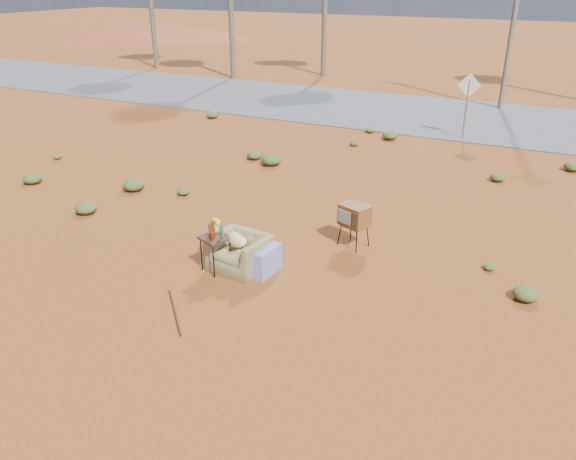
% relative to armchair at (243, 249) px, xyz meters
% --- Properties ---
extents(ground, '(140.00, 140.00, 0.00)m').
position_rel_armchair_xyz_m(ground, '(0.44, -0.59, -0.42)').
color(ground, brown).
rests_on(ground, ground).
extents(highway, '(140.00, 7.00, 0.04)m').
position_rel_armchair_xyz_m(highway, '(0.44, 14.41, -0.40)').
color(highway, '#565659').
rests_on(highway, ground).
extents(dirt_mound, '(26.00, 18.00, 2.00)m').
position_rel_armchair_xyz_m(dirt_mound, '(-29.56, 33.41, -0.42)').
color(dirt_mound, brown).
rests_on(dirt_mound, ground).
extents(armchair, '(1.28, 0.79, 0.90)m').
position_rel_armchair_xyz_m(armchair, '(0.00, 0.00, 0.00)').
color(armchair, olive).
rests_on(armchair, ground).
extents(tv_unit, '(0.68, 0.62, 0.91)m').
position_rel_armchair_xyz_m(tv_unit, '(1.52, 1.89, 0.25)').
color(tv_unit, black).
rests_on(tv_unit, ground).
extents(side_table, '(0.63, 0.63, 0.99)m').
position_rel_armchair_xyz_m(side_table, '(-0.45, -0.24, 0.31)').
color(side_table, '#3B2715').
rests_on(side_table, ground).
extents(rusty_bar, '(1.04, 1.06, 0.04)m').
position_rel_armchair_xyz_m(rusty_bar, '(-0.26, -1.84, -0.40)').
color(rusty_bar, '#4E2515').
rests_on(rusty_bar, ground).
extents(road_sign, '(0.78, 0.06, 2.19)m').
position_rel_armchair_xyz_m(road_sign, '(1.94, 11.41, 1.08)').
color(road_sign, brown).
rests_on(road_sign, ground).
extents(utility_pole_center, '(1.40, 0.20, 8.00)m').
position_rel_armchair_xyz_m(utility_pole_center, '(2.44, 16.91, 3.73)').
color(utility_pole_center, brown).
rests_on(utility_pole_center, ground).
extents(scrub_patch, '(17.49, 8.07, 0.33)m').
position_rel_armchair_xyz_m(scrub_patch, '(-0.38, 3.82, -0.28)').
color(scrub_patch, '#4C5826').
rests_on(scrub_patch, ground).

